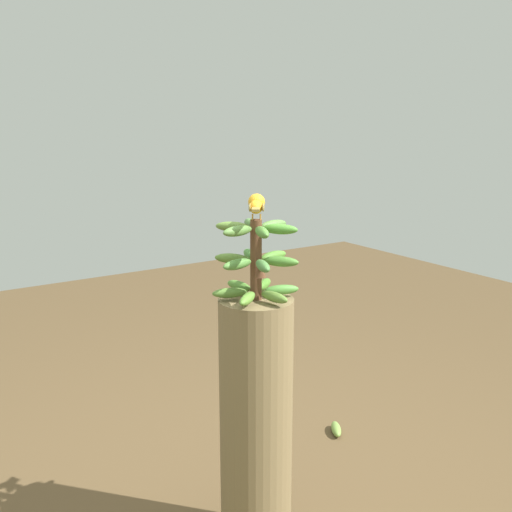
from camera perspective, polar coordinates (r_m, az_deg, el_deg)
banana_tree at (r=2.09m, az=0.00°, el=-16.52°), size 0.25×0.25×0.93m
banana_bunch at (r=1.87m, az=0.01°, el=-0.42°), size 0.28×0.29×0.26m
perched_bird at (r=1.85m, az=0.04°, el=5.08°), size 0.12×0.16×0.08m
fallen_banana at (r=3.00m, az=7.91°, el=-16.56°), size 0.11×0.14×0.05m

